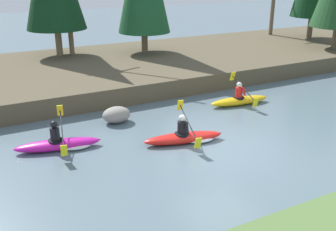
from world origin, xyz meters
The scene contains 6 objects.
ground_plane centered at (0.00, 0.00, 0.00)m, with size 90.00×90.00×0.00m, color slate.
riverbank_far centered at (0.00, 10.04, 0.42)m, with size 44.00×9.69×0.83m.
kayaker_lead centered at (3.20, 3.19, 0.22)m, with size 2.79×2.07×1.20m.
kayaker_middle centered at (-0.77, 0.91, 0.20)m, with size 2.79×2.06×1.20m.
kayaker_trailing centered at (-4.63, 2.34, 0.20)m, with size 2.79×2.06×1.20m.
boulder_midstream centered at (-2.21, 3.72, 0.30)m, with size 1.08×0.84×0.61m.
Camera 1 is at (-6.93, -9.50, 5.58)m, focal length 42.00 mm.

